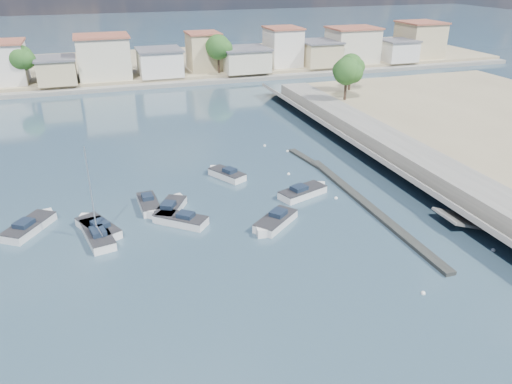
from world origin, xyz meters
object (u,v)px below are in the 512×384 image
motorboat_g (149,205)px  sailboat (97,234)px  motorboat_c (179,220)px  motorboat_d (274,223)px  motorboat_b (171,208)px  motorboat_h (305,192)px  motorboat_e (31,226)px  motorboat_a (97,227)px  motorboat_f (226,174)px

motorboat_g → sailboat: bearing=-140.1°
motorboat_c → motorboat_d: size_ratio=0.96×
motorboat_b → motorboat_h: bearing=-2.8°
motorboat_d → motorboat_e: bearing=163.1°
motorboat_g → motorboat_h: same height
motorboat_a → motorboat_c: bearing=-7.2°
motorboat_a → sailboat: (-0.07, -1.30, 0.04)m
motorboat_c → motorboat_f: bearing=52.9°
motorboat_g → motorboat_d: bearing=-34.7°
motorboat_b → motorboat_g: (-2.04, 1.26, 0.00)m
motorboat_e → motorboat_g: same height
motorboat_a → motorboat_e: 6.23m
motorboat_f → sailboat: bearing=-146.3°
motorboat_b → sailboat: 7.95m
motorboat_c → motorboat_b: bearing=95.5°
motorboat_f → motorboat_a: bearing=-149.8°
motorboat_f → sailboat: 17.76m
motorboat_h → motorboat_a: bearing=-177.0°
motorboat_d → motorboat_e: same height
motorboat_f → motorboat_d: bearing=-84.6°
sailboat → motorboat_d: bearing=-10.8°
motorboat_a → sailboat: bearing=-93.0°
motorboat_a → sailboat: size_ratio=0.64×
motorboat_b → motorboat_c: bearing=-84.5°
motorboat_b → motorboat_h: 14.22m
motorboat_d → motorboat_g: size_ratio=1.00×
motorboat_a → motorboat_c: size_ratio=1.14×
motorboat_c → motorboat_f: same height
motorboat_d → motorboat_f: same height
motorboat_c → sailboat: 7.58m
motorboat_a → motorboat_f: size_ratio=1.15×
motorboat_b → motorboat_c: (0.27, -2.79, 0.00)m
motorboat_e → motorboat_f: (20.51, 6.31, -0.00)m
motorboat_a → motorboat_d: 16.51m
motorboat_f → motorboat_b: bearing=-138.0°
motorboat_a → motorboat_g: same height
motorboat_a → motorboat_d: size_ratio=1.10×
motorboat_c → motorboat_g: same height
motorboat_f → motorboat_g: bearing=-150.1°
motorboat_e → motorboat_c: bearing=-13.5°
motorboat_a → motorboat_e: (-5.81, 2.26, -0.00)m
motorboat_d → motorboat_a: bearing=164.7°
motorboat_a → motorboat_c: 7.56m
motorboat_d → motorboat_e: size_ratio=0.92×
motorboat_h → motorboat_b: bearing=177.2°
motorboat_f → motorboat_g: 10.97m
motorboat_f → sailboat: size_ratio=0.55×
motorboat_a → motorboat_b: size_ratio=1.10×
motorboat_c → motorboat_h: same height
motorboat_b → motorboat_f: (7.47, 6.73, 0.00)m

